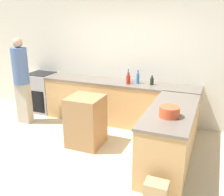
{
  "coord_description": "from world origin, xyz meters",
  "views": [
    {
      "loc": [
        1.89,
        -3.29,
        2.31
      ],
      "look_at": [
        0.34,
        0.49,
        0.97
      ],
      "focal_mm": 42.0,
      "sensor_mm": 36.0,
      "label": 1
    }
  ],
  "objects": [
    {
      "name": "hot_sauce_bottle",
      "position": [
        0.24,
        1.6,
        1.03
      ],
      "size": [
        0.08,
        0.08,
        0.25
      ],
      "color": "red",
      "rests_on": "counter_back"
    },
    {
      "name": "dish_soap_bottle",
      "position": [
        0.19,
        1.75,
        1.04
      ],
      "size": [
        0.06,
        0.06,
        0.27
      ],
      "color": "#338CBF",
      "rests_on": "counter_back"
    },
    {
      "name": "counter_peninsula",
      "position": [
        1.33,
        0.49,
        0.47
      ],
      "size": [
        0.69,
        1.84,
        0.93
      ],
      "color": "tan",
      "rests_on": "ground_plane"
    },
    {
      "name": "counter_back",
      "position": [
        0.0,
        1.7,
        0.47
      ],
      "size": [
        3.34,
        0.65,
        0.93
      ],
      "color": "tan",
      "rests_on": "ground_plane"
    },
    {
      "name": "person_by_range",
      "position": [
        -1.91,
        0.95,
        1.0
      ],
      "size": [
        0.33,
        0.33,
        1.83
      ],
      "color": "#ADA38E",
      "rests_on": "ground_plane"
    },
    {
      "name": "paper_bag",
      "position": [
        1.38,
        -0.63,
        0.19
      ],
      "size": [
        0.28,
        0.21,
        0.38
      ],
      "color": "tan",
      "rests_on": "ground_plane"
    },
    {
      "name": "mixing_bowl",
      "position": [
        1.34,
        0.15,
        1.0
      ],
      "size": [
        0.29,
        0.29,
        0.15
      ],
      "color": "#DB512D",
      "rests_on": "counter_peninsula"
    },
    {
      "name": "ground_plane",
      "position": [
        0.0,
        0.0,
        0.0
      ],
      "size": [
        14.0,
        14.0,
        0.0
      ],
      "primitive_type": "plane",
      "color": "beige"
    },
    {
      "name": "wall_back",
      "position": [
        0.0,
        2.04,
        1.35
      ],
      "size": [
        8.0,
        0.06,
        2.7
      ],
      "color": "silver",
      "rests_on": "ground_plane"
    },
    {
      "name": "island_table",
      "position": [
        -0.19,
        0.55,
        0.46
      ],
      "size": [
        0.59,
        0.6,
        0.91
      ],
      "color": "#997047",
      "rests_on": "ground_plane"
    },
    {
      "name": "wine_bottle_dark",
      "position": [
        0.7,
        1.72,
        1.0
      ],
      "size": [
        0.07,
        0.07,
        0.19
      ],
      "color": "black",
      "rests_on": "counter_back"
    },
    {
      "name": "range_oven",
      "position": [
        -1.98,
        1.7,
        0.47
      ],
      "size": [
        0.61,
        0.62,
        0.94
      ],
      "color": "#ADADB2",
      "rests_on": "ground_plane"
    },
    {
      "name": "water_bottle_blue",
      "position": [
        0.41,
        1.72,
        1.04
      ],
      "size": [
        0.06,
        0.06,
        0.28
      ],
      "color": "#386BB7",
      "rests_on": "counter_back"
    }
  ]
}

